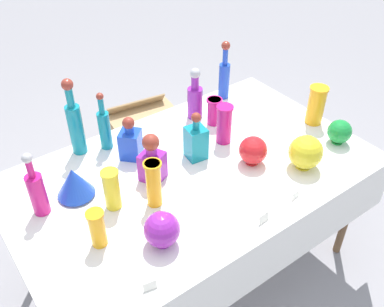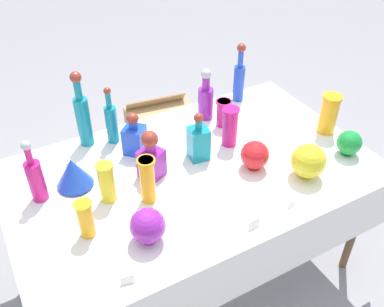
{
  "view_description": "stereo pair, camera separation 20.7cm",
  "coord_description": "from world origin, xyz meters",
  "px_view_note": "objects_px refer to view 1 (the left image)",
  "views": [
    {
      "loc": [
        -0.97,
        -1.32,
        2.13
      ],
      "look_at": [
        0.0,
        0.0,
        0.86
      ],
      "focal_mm": 40.0,
      "sensor_mm": 36.0,
      "label": 1
    },
    {
      "loc": [
        -0.79,
        -1.43,
        2.13
      ],
      "look_at": [
        0.0,
        0.0,
        0.86
      ],
      "focal_mm": 40.0,
      "sensor_mm": 36.0,
      "label": 2
    }
  ],
  "objects_px": {
    "square_decanter_2": "(130,141)",
    "round_bowl_1": "(306,152)",
    "tall_bottle_1": "(104,127)",
    "round_bowl_3": "(340,132)",
    "slender_vase_2": "(112,189)",
    "tall_bottle_4": "(224,75)",
    "slender_vase_4": "(154,182)",
    "square_decanter_0": "(152,160)",
    "slender_vase_5": "(316,104)",
    "slender_vase_1": "(97,227)",
    "round_bowl_2": "(253,150)",
    "round_bowl_0": "(162,229)",
    "fluted_vase_0": "(74,182)",
    "slender_vase_0": "(214,110)",
    "tall_bottle_0": "(75,123)",
    "slender_vase_3": "(224,123)",
    "tall_bottle_3": "(195,98)",
    "square_decanter_1": "(196,141)",
    "cardboard_box_behind_left": "(146,137)",
    "tall_bottle_2": "(37,191)"
  },
  "relations": [
    {
      "from": "slender_vase_0",
      "to": "round_bowl_2",
      "type": "bearing_deg",
      "value": -99.71
    },
    {
      "from": "square_decanter_1",
      "to": "round_bowl_0",
      "type": "height_order",
      "value": "square_decanter_1"
    },
    {
      "from": "round_bowl_2",
      "to": "cardboard_box_behind_left",
      "type": "height_order",
      "value": "round_bowl_2"
    },
    {
      "from": "tall_bottle_4",
      "to": "square_decanter_0",
      "type": "distance_m",
      "value": 0.87
    },
    {
      "from": "round_bowl_0",
      "to": "round_bowl_3",
      "type": "distance_m",
      "value": 1.14
    },
    {
      "from": "square_decanter_1",
      "to": "slender_vase_5",
      "type": "xyz_separation_m",
      "value": [
        0.74,
        -0.14,
        0.02
      ]
    },
    {
      "from": "square_decanter_0",
      "to": "round_bowl_2",
      "type": "xyz_separation_m",
      "value": [
        0.47,
        -0.19,
        -0.03
      ]
    },
    {
      "from": "tall_bottle_0",
      "to": "square_decanter_0",
      "type": "bearing_deg",
      "value": -64.52
    },
    {
      "from": "tall_bottle_2",
      "to": "round_bowl_0",
      "type": "relative_size",
      "value": 2.06
    },
    {
      "from": "slender_vase_0",
      "to": "round_bowl_3",
      "type": "bearing_deg",
      "value": -52.12
    },
    {
      "from": "tall_bottle_1",
      "to": "square_decanter_0",
      "type": "xyz_separation_m",
      "value": [
        0.06,
        -0.36,
        -0.02
      ]
    },
    {
      "from": "fluted_vase_0",
      "to": "slender_vase_0",
      "type": "bearing_deg",
      "value": 6.19
    },
    {
      "from": "tall_bottle_4",
      "to": "fluted_vase_0",
      "type": "height_order",
      "value": "tall_bottle_4"
    },
    {
      "from": "square_decanter_0",
      "to": "round_bowl_0",
      "type": "xyz_separation_m",
      "value": [
        -0.18,
        -0.37,
        -0.03
      ]
    },
    {
      "from": "slender_vase_4",
      "to": "round_bowl_1",
      "type": "height_order",
      "value": "slender_vase_4"
    },
    {
      "from": "tall_bottle_4",
      "to": "slender_vase_2",
      "type": "relative_size",
      "value": 1.84
    },
    {
      "from": "round_bowl_2",
      "to": "slender_vase_1",
      "type": "bearing_deg",
      "value": -178.53
    },
    {
      "from": "square_decanter_1",
      "to": "round_bowl_1",
      "type": "distance_m",
      "value": 0.54
    },
    {
      "from": "tall_bottle_4",
      "to": "square_decanter_2",
      "type": "xyz_separation_m",
      "value": [
        -0.77,
        -0.19,
        -0.06
      ]
    },
    {
      "from": "square_decanter_2",
      "to": "round_bowl_1",
      "type": "relative_size",
      "value": 1.34
    },
    {
      "from": "slender_vase_2",
      "to": "round_bowl_3",
      "type": "distance_m",
      "value": 1.24
    },
    {
      "from": "tall_bottle_1",
      "to": "round_bowl_3",
      "type": "xyz_separation_m",
      "value": [
        1.02,
        -0.7,
        -0.06
      ]
    },
    {
      "from": "round_bowl_1",
      "to": "round_bowl_3",
      "type": "height_order",
      "value": "round_bowl_1"
    },
    {
      "from": "tall_bottle_0",
      "to": "square_decanter_1",
      "type": "bearing_deg",
      "value": -40.59
    },
    {
      "from": "cardboard_box_behind_left",
      "to": "slender_vase_5",
      "type": "bearing_deg",
      "value": -66.87
    },
    {
      "from": "slender_vase_3",
      "to": "round_bowl_2",
      "type": "xyz_separation_m",
      "value": [
        -0.0,
        -0.23,
        -0.04
      ]
    },
    {
      "from": "slender_vase_0",
      "to": "slender_vase_5",
      "type": "xyz_separation_m",
      "value": [
        0.47,
        -0.33,
        0.03
      ]
    },
    {
      "from": "tall_bottle_3",
      "to": "round_bowl_1",
      "type": "relative_size",
      "value": 1.75
    },
    {
      "from": "tall_bottle_1",
      "to": "round_bowl_2",
      "type": "distance_m",
      "value": 0.77
    },
    {
      "from": "tall_bottle_1",
      "to": "round_bowl_2",
      "type": "relative_size",
      "value": 2.17
    },
    {
      "from": "square_decanter_1",
      "to": "round_bowl_3",
      "type": "distance_m",
      "value": 0.78
    },
    {
      "from": "tall_bottle_4",
      "to": "slender_vase_1",
      "type": "relative_size",
      "value": 2.1
    },
    {
      "from": "round_bowl_1",
      "to": "round_bowl_3",
      "type": "distance_m",
      "value": 0.31
    },
    {
      "from": "tall_bottle_2",
      "to": "tall_bottle_3",
      "type": "xyz_separation_m",
      "value": [
        1.01,
        0.22,
        0.0
      ]
    },
    {
      "from": "square_decanter_2",
      "to": "round_bowl_0",
      "type": "distance_m",
      "value": 0.61
    },
    {
      "from": "tall_bottle_1",
      "to": "round_bowl_1",
      "type": "distance_m",
      "value": 1.02
    },
    {
      "from": "square_decanter_0",
      "to": "slender_vase_1",
      "type": "distance_m",
      "value": 0.45
    },
    {
      "from": "slender_vase_3",
      "to": "round_bowl_3",
      "type": "distance_m",
      "value": 0.62
    },
    {
      "from": "slender_vase_1",
      "to": "round_bowl_3",
      "type": "xyz_separation_m",
      "value": [
        1.35,
        -0.12,
        -0.02
      ]
    },
    {
      "from": "slender_vase_5",
      "to": "tall_bottle_1",
      "type": "bearing_deg",
      "value": 155.49
    },
    {
      "from": "tall_bottle_4",
      "to": "round_bowl_0",
      "type": "relative_size",
      "value": 2.35
    },
    {
      "from": "round_bowl_0",
      "to": "round_bowl_1",
      "type": "xyz_separation_m",
      "value": [
        0.84,
        -0.0,
        0.01
      ]
    },
    {
      "from": "tall_bottle_4",
      "to": "square_decanter_1",
      "type": "relative_size",
      "value": 1.38
    },
    {
      "from": "slender_vase_0",
      "to": "slender_vase_3",
      "type": "bearing_deg",
      "value": -111.76
    },
    {
      "from": "tall_bottle_1",
      "to": "round_bowl_1",
      "type": "height_order",
      "value": "tall_bottle_1"
    },
    {
      "from": "slender_vase_2",
      "to": "slender_vase_3",
      "type": "bearing_deg",
      "value": 7.69
    },
    {
      "from": "square_decanter_0",
      "to": "slender_vase_5",
      "type": "xyz_separation_m",
      "value": [
        1.01,
        -0.13,
        0.01
      ]
    },
    {
      "from": "slender_vase_2",
      "to": "slender_vase_4",
      "type": "relative_size",
      "value": 0.85
    },
    {
      "from": "cardboard_box_behind_left",
      "to": "tall_bottle_0",
      "type": "bearing_deg",
      "value": -140.55
    },
    {
      "from": "square_decanter_1",
      "to": "slender_vase_1",
      "type": "xyz_separation_m",
      "value": [
        -0.66,
        -0.23,
        -0.01
      ]
    }
  ]
}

